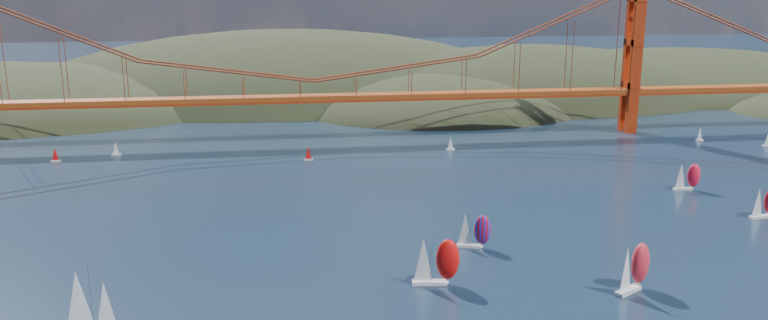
{
  "coord_description": "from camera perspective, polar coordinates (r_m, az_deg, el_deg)",
  "views": [
    {
      "loc": [
        -11.51,
        -87.29,
        60.16
      ],
      "look_at": [
        12.91,
        90.0,
        14.81
      ],
      "focal_mm": 35.0,
      "sensor_mm": 36.0,
      "label": 1
    }
  ],
  "objects": [
    {
      "name": "racer_1",
      "position": [
        152.6,
        18.45,
        -7.75
      ],
      "size": [
        9.22,
        7.45,
        10.54
      ],
      "rotation": [
        0.0,
        0.0,
        0.56
      ],
      "color": "silver",
      "rests_on": "ground"
    },
    {
      "name": "sloop_navy",
      "position": [
        136.78,
        -21.72,
        -10.22
      ],
      "size": [
        8.87,
        5.36,
        13.41
      ],
      "rotation": [
        0.0,
        0.0,
        0.12
      ],
      "color": "black",
      "rests_on": "ground"
    },
    {
      "name": "distant_boat_5",
      "position": [
        296.41,
        27.18,
        1.4
      ],
      "size": [
        3.0,
        2.0,
        4.7
      ],
      "color": "silver",
      "rests_on": "ground"
    },
    {
      "name": "racer_3",
      "position": [
        227.1,
        22.09,
        -1.15
      ],
      "size": [
        7.49,
        3.05,
        8.61
      ],
      "rotation": [
        0.0,
        0.0,
        -0.02
      ],
      "color": "silver",
      "rests_on": "ground"
    },
    {
      "name": "headlands",
      "position": [
        376.97,
        0.92,
        3.11
      ],
      "size": [
        725.0,
        225.0,
        96.0
      ],
      "color": "black",
      "rests_on": "ground"
    },
    {
      "name": "racer_rwb",
      "position": [
        168.47,
        6.81,
        -5.32
      ],
      "size": [
        7.76,
        4.48,
        8.7
      ],
      "rotation": [
        0.0,
        0.0,
        -0.26
      ],
      "color": "white",
      "rests_on": "ground"
    },
    {
      "name": "racer_0",
      "position": [
        148.25,
        3.9,
        -7.64
      ],
      "size": [
        9.45,
        4.31,
        10.69
      ],
      "rotation": [
        0.0,
        0.0,
        -0.12
      ],
      "color": "white",
      "rests_on": "ground"
    },
    {
      "name": "bridge",
      "position": [
        268.92,
        -5.78,
        8.19
      ],
      "size": [
        552.0,
        12.0,
        55.0
      ],
      "color": "#983E13",
      "rests_on": "ground"
    },
    {
      "name": "racer_4",
      "position": [
        209.84,
        26.99,
        -2.87
      ],
      "size": [
        7.72,
        3.74,
        8.7
      ],
      "rotation": [
        0.0,
        0.0,
        0.15
      ],
      "color": "white",
      "rests_on": "ground"
    },
    {
      "name": "distant_boat_8",
      "position": [
        258.84,
        5.09,
        1.27
      ],
      "size": [
        3.0,
        2.0,
        4.7
      ],
      "color": "silver",
      "rests_on": "ground"
    },
    {
      "name": "distant_boat_3",
      "position": [
        266.34,
        -19.76,
        0.85
      ],
      "size": [
        3.0,
        2.0,
        4.7
      ],
      "color": "silver",
      "rests_on": "ground"
    },
    {
      "name": "distant_boat_9",
      "position": [
        245.16,
        -5.78,
        0.52
      ],
      "size": [
        3.0,
        2.0,
        4.7
      ],
      "color": "silver",
      "rests_on": "ground"
    },
    {
      "name": "distant_boat_4",
      "position": [
        295.38,
        22.92,
        1.81
      ],
      "size": [
        3.0,
        2.0,
        4.7
      ],
      "color": "silver",
      "rests_on": "ground"
    },
    {
      "name": "distant_boat_2",
      "position": [
        264.58,
        -23.77,
        0.39
      ],
      "size": [
        3.0,
        2.0,
        4.7
      ],
      "color": "silver",
      "rests_on": "ground"
    }
  ]
}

